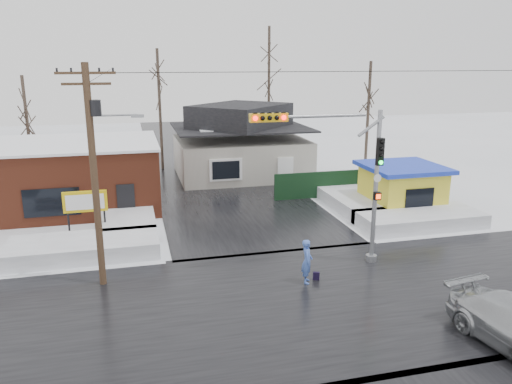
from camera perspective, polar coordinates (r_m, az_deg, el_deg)
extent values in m
plane|color=white|center=(20.05, 6.51, -12.15)|extent=(120.00, 120.00, 0.00)
cube|color=black|center=(20.04, 6.51, -12.12)|extent=(10.00, 120.00, 0.02)
cube|color=black|center=(20.04, 6.51, -12.12)|extent=(120.00, 10.00, 0.02)
cube|color=white|center=(25.32, -19.05, -6.03)|extent=(7.00, 3.00, 0.80)
cube|color=white|center=(29.58, 18.21, -2.96)|extent=(7.00, 3.00, 0.80)
cube|color=white|center=(29.94, -14.53, -2.47)|extent=(3.00, 8.00, 0.80)
cube|color=white|center=(32.84, 10.65, -0.72)|extent=(3.00, 8.00, 0.80)
cylinder|color=gray|center=(22.97, 13.51, 0.40)|extent=(0.20, 0.20, 7.00)
cylinder|color=gray|center=(24.00, 13.02, -7.36)|extent=(0.50, 0.50, 0.30)
cylinder|color=gray|center=(21.16, 6.74, 8.60)|extent=(4.60, 0.14, 0.14)
cube|color=gold|center=(20.54, 1.46, 8.51)|extent=(1.60, 0.28, 0.35)
sphere|color=#FF0C0C|center=(20.23, -0.07, 8.41)|extent=(0.20, 0.20, 0.20)
sphere|color=#FF0C0C|center=(20.55, 3.21, 8.49)|extent=(0.20, 0.20, 0.20)
cube|color=black|center=(22.44, 14.00, 4.49)|extent=(0.30, 0.22, 1.20)
sphere|color=#0CE533|center=(22.41, 14.10, 3.29)|extent=(0.18, 0.18, 0.18)
cube|color=black|center=(22.87, 13.69, -0.45)|extent=(0.30, 0.20, 0.35)
cylinder|color=#382619|center=(20.72, -17.97, 1.38)|extent=(0.28, 0.28, 9.00)
cube|color=#382619|center=(20.22, -18.91, 12.75)|extent=(2.20, 0.10, 0.10)
cube|color=#382619|center=(20.23, -18.82, 11.62)|extent=(1.80, 0.10, 0.10)
cylinder|color=black|center=(20.27, -17.89, 9.14)|extent=(0.44, 0.44, 0.60)
cylinder|color=gray|center=(20.27, -15.98, 8.43)|extent=(1.80, 0.08, 0.08)
cube|color=gray|center=(20.27, -13.40, 8.45)|extent=(0.50, 0.22, 0.12)
cube|color=brown|center=(33.71, -21.52, 1.70)|extent=(12.00, 8.00, 4.00)
cube|color=white|center=(33.34, -21.86, 5.13)|extent=(12.20, 8.20, 0.15)
cube|color=black|center=(29.98, -22.31, -1.11)|extent=(3.00, 0.08, 1.60)
cube|color=black|center=(29.73, -14.62, -1.19)|extent=(1.00, 0.08, 2.20)
cylinder|color=black|center=(27.61, -20.61, -3.34)|extent=(0.10, 0.10, 1.80)
cylinder|color=black|center=(27.45, -16.88, -3.13)|extent=(0.10, 0.10, 1.80)
cube|color=gold|center=(27.21, -18.94, -1.03)|extent=(2.20, 0.18, 1.10)
cube|color=white|center=(27.10, -18.96, -1.09)|extent=(1.90, 0.02, 0.80)
cube|color=#B2ACA0|center=(40.30, -1.75, 4.02)|extent=(10.00, 8.00, 3.00)
cube|color=black|center=(39.92, -1.78, 7.40)|extent=(10.40, 8.40, 0.12)
pyramid|color=black|center=(39.80, -1.79, 8.77)|extent=(9.00, 7.00, 1.80)
cube|color=brown|center=(41.56, 2.27, 9.08)|extent=(0.70, 0.70, 1.40)
cube|color=white|center=(36.04, -3.47, 2.54)|extent=(2.40, 0.12, 1.60)
cube|color=yellow|center=(32.05, 16.28, 0.21)|extent=(4.00, 4.00, 2.60)
cube|color=#1732B1|center=(31.73, 16.47, 2.75)|extent=(4.60, 4.60, 0.25)
cube|color=black|center=(30.38, 18.18, -0.72)|extent=(1.80, 0.06, 1.20)
cube|color=black|center=(34.29, 8.54, 0.90)|extent=(8.00, 0.12, 1.80)
cylinder|color=#332821|center=(42.92, -10.92, 9.15)|extent=(0.24, 0.24, 10.00)
cylinder|color=#332821|center=(46.47, 1.48, 11.06)|extent=(0.24, 0.24, 12.00)
cylinder|color=#332821|center=(41.31, 12.65, 8.15)|extent=(0.24, 0.24, 9.00)
cylinder|color=#332821|center=(41.65, -24.61, 6.52)|extent=(0.24, 0.24, 8.00)
imported|color=#4567C2|center=(21.06, 5.85, -7.92)|extent=(0.65, 0.80, 1.89)
cube|color=black|center=(21.62, 6.89, -9.55)|extent=(0.30, 0.22, 0.35)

